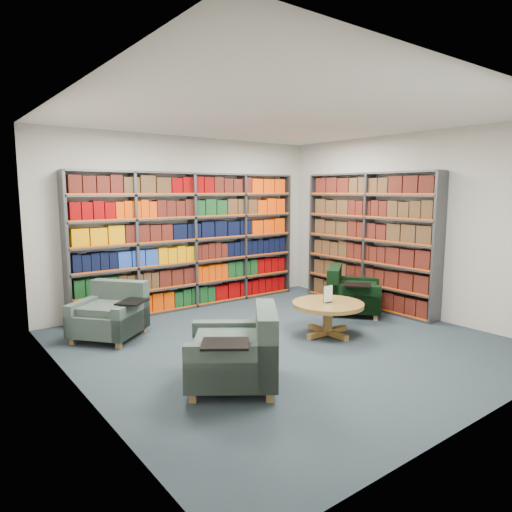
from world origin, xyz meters
TOP-DOWN VIEW (x-y plane):
  - room_shell at (0.00, 0.00)m, footprint 5.02×5.02m
  - bookshelf_back at (0.00, 2.34)m, footprint 4.00×0.28m
  - bookshelf_right at (2.34, 0.60)m, footprint 0.28×2.50m
  - chair_teal_left at (-1.66, 1.57)m, footprint 1.11×1.11m
  - chair_green_right at (1.75, 0.47)m, footprint 1.13×1.13m
  - chair_teal_front at (-1.19, -0.73)m, footprint 1.20×1.20m
  - coffee_table at (0.67, -0.11)m, footprint 0.95×0.95m

SIDE VIEW (x-z plane):
  - chair_teal_left at x=-1.66m, z-range -0.07..0.65m
  - chair_green_right at x=1.75m, z-range -0.07..0.66m
  - chair_teal_front at x=-1.19m, z-range -0.08..0.71m
  - coffee_table at x=0.67m, z-range 0.02..0.69m
  - bookshelf_back at x=0.00m, z-range 0.00..2.20m
  - bookshelf_right at x=2.34m, z-range 0.00..2.20m
  - room_shell at x=0.00m, z-range -0.01..2.81m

